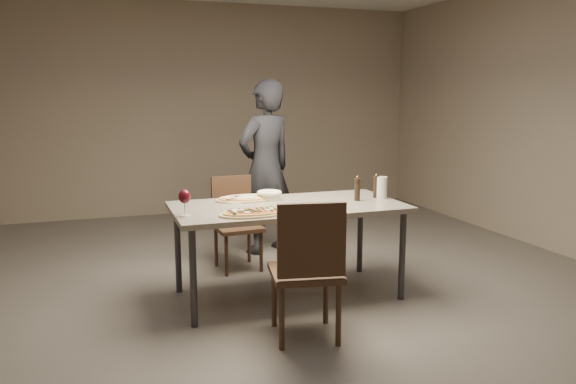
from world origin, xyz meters
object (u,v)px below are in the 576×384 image
object	(u,v)px
bread_basket	(269,194)
chair_near	(308,263)
carafe	(382,187)
chair_far	(235,217)
dining_table	(288,212)
pepper_mill_left	(376,186)
ham_pizza	(246,198)
diner	(266,167)
zucchini_pizza	(253,213)

from	to	relation	value
bread_basket	chair_near	size ratio (longest dim) A/B	0.21
carafe	chair_far	size ratio (longest dim) A/B	0.21
bread_basket	dining_table	bearing A→B (deg)	-72.86
pepper_mill_left	chair_near	world-z (taller)	chair_near
ham_pizza	chair_far	distance (m)	0.68
carafe	ham_pizza	bearing A→B (deg)	165.98
bread_basket	carafe	world-z (taller)	carafe
bread_basket	diner	bearing A→B (deg)	74.83
zucchini_pizza	carafe	world-z (taller)	carafe
zucchini_pizza	diner	size ratio (longest dim) A/B	0.29
bread_basket	carafe	xyz separation A→B (m)	(0.91, -0.24, 0.05)
dining_table	diner	bearing A→B (deg)	80.89
bread_basket	pepper_mill_left	distance (m)	0.90
dining_table	chair_far	size ratio (longest dim) A/B	2.12
bread_basket	chair_near	xyz separation A→B (m)	(-0.08, -1.10, -0.26)
zucchini_pizza	carafe	distance (m)	1.23
zucchini_pizza	chair_near	size ratio (longest dim) A/B	0.53
bread_basket	pepper_mill_left	bearing A→B (deg)	-13.46
zucchini_pizza	chair_near	xyz separation A→B (m)	(0.20, -0.57, -0.23)
pepper_mill_left	diner	distance (m)	1.39
pepper_mill_left	chair_far	bearing A→B (deg)	139.78
ham_pizza	pepper_mill_left	distance (m)	1.09
dining_table	zucchini_pizza	xyz separation A→B (m)	(-0.36, -0.28, 0.07)
dining_table	pepper_mill_left	size ratio (longest dim) A/B	8.98
zucchini_pizza	chair_near	world-z (taller)	chair_near
diner	zucchini_pizza	bearing A→B (deg)	48.52
bread_basket	chair_near	distance (m)	1.13
carafe	chair_near	size ratio (longest dim) A/B	0.19
pepper_mill_left	carafe	xyz separation A→B (m)	(0.04, -0.03, -0.00)
carafe	diner	xyz separation A→B (m)	(-0.62, 1.29, 0.03)
dining_table	diner	distance (m)	1.33
pepper_mill_left	chair_far	size ratio (longest dim) A/B	0.24
chair_near	carafe	bearing A→B (deg)	50.94
pepper_mill_left	diner	bearing A→B (deg)	114.91
dining_table	carafe	world-z (taller)	carafe
dining_table	bread_basket	bearing A→B (deg)	107.14
dining_table	diner	xyz separation A→B (m)	(0.21, 1.30, 0.18)
bread_basket	chair_far	world-z (taller)	chair_far
pepper_mill_left	chair_near	bearing A→B (deg)	-136.93
ham_pizza	bread_basket	size ratio (longest dim) A/B	2.49
carafe	diner	size ratio (longest dim) A/B	0.10
zucchini_pizza	chair_far	bearing A→B (deg)	94.34
ham_pizza	chair_near	bearing A→B (deg)	-62.51
pepper_mill_left	chair_far	distance (m)	1.37
ham_pizza	chair_far	size ratio (longest dim) A/B	0.59
zucchini_pizza	carafe	bearing A→B (deg)	25.00
dining_table	chair_near	size ratio (longest dim) A/B	1.89
ham_pizza	bread_basket	bearing A→B (deg)	12.62
zucchini_pizza	bread_basket	size ratio (longest dim) A/B	2.47
chair_near	ham_pizza	bearing A→B (deg)	105.55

